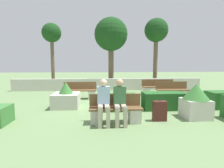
{
  "coord_description": "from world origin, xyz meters",
  "views": [
    {
      "loc": [
        -0.58,
        -7.57,
        1.85
      ],
      "look_at": [
        -0.03,
        0.5,
        0.9
      ],
      "focal_mm": 28.0,
      "sensor_mm": 36.0,
      "label": 1
    }
  ],
  "objects_px": {
    "bench_right_side": "(172,92)",
    "tree_center_right": "(156,32)",
    "person_seated_woman": "(120,99)",
    "tree_leftmost": "(52,35)",
    "bench_front": "(116,112)",
    "planter_corner_right": "(196,100)",
    "planter_corner_left": "(66,98)",
    "bench_left_side": "(80,93)",
    "suitcase": "(160,111)",
    "tree_center_left": "(111,35)",
    "bench_back": "(158,88)",
    "person_seated_man": "(104,99)"
  },
  "relations": [
    {
      "from": "suitcase",
      "to": "tree_center_left",
      "type": "relative_size",
      "value": 0.16
    },
    {
      "from": "bench_back",
      "to": "person_seated_woman",
      "type": "height_order",
      "value": "person_seated_woman"
    },
    {
      "from": "planter_corner_left",
      "to": "tree_center_right",
      "type": "xyz_separation_m",
      "value": [
        5.72,
        5.92,
        3.8
      ]
    },
    {
      "from": "bench_back",
      "to": "planter_corner_right",
      "type": "xyz_separation_m",
      "value": [
        -0.29,
        -4.65,
        0.25
      ]
    },
    {
      "from": "tree_center_left",
      "to": "tree_center_right",
      "type": "xyz_separation_m",
      "value": [
        3.44,
        0.11,
        0.28
      ]
    },
    {
      "from": "bench_right_side",
      "to": "bench_front",
      "type": "bearing_deg",
      "value": -140.27
    },
    {
      "from": "planter_corner_right",
      "to": "bench_back",
      "type": "bearing_deg",
      "value": 86.47
    },
    {
      "from": "tree_leftmost",
      "to": "tree_center_right",
      "type": "distance_m",
      "value": 7.77
    },
    {
      "from": "person_seated_man",
      "to": "planter_corner_right",
      "type": "height_order",
      "value": "person_seated_man"
    },
    {
      "from": "person_seated_man",
      "to": "tree_center_right",
      "type": "relative_size",
      "value": 0.26
    },
    {
      "from": "bench_right_side",
      "to": "tree_center_right",
      "type": "height_order",
      "value": "tree_center_right"
    },
    {
      "from": "bench_right_side",
      "to": "tree_leftmost",
      "type": "xyz_separation_m",
      "value": [
        -7.36,
        4.27,
        3.56
      ]
    },
    {
      "from": "bench_back",
      "to": "planter_corner_left",
      "type": "bearing_deg",
      "value": -159.42
    },
    {
      "from": "person_seated_man",
      "to": "person_seated_woman",
      "type": "relative_size",
      "value": 1.0
    },
    {
      "from": "bench_right_side",
      "to": "planter_corner_left",
      "type": "distance_m",
      "value": 5.55
    },
    {
      "from": "planter_corner_left",
      "to": "planter_corner_right",
      "type": "xyz_separation_m",
      "value": [
        4.69,
        -1.79,
        0.19
      ]
    },
    {
      "from": "bench_front",
      "to": "bench_left_side",
      "type": "height_order",
      "value": "same"
    },
    {
      "from": "bench_right_side",
      "to": "person_seated_man",
      "type": "bearing_deg",
      "value": -142.27
    },
    {
      "from": "person_seated_man",
      "to": "suitcase",
      "type": "xyz_separation_m",
      "value": [
        1.81,
        0.19,
        -0.45
      ]
    },
    {
      "from": "bench_back",
      "to": "planter_corner_left",
      "type": "height_order",
      "value": "planter_corner_left"
    },
    {
      "from": "person_seated_man",
      "to": "suitcase",
      "type": "relative_size",
      "value": 1.63
    },
    {
      "from": "bench_front",
      "to": "planter_corner_left",
      "type": "relative_size",
      "value": 1.52
    },
    {
      "from": "person_seated_woman",
      "to": "tree_center_left",
      "type": "height_order",
      "value": "tree_center_left"
    },
    {
      "from": "person_seated_woman",
      "to": "tree_leftmost",
      "type": "distance_m",
      "value": 9.57
    },
    {
      "from": "bench_back",
      "to": "planter_corner_left",
      "type": "relative_size",
      "value": 1.8
    },
    {
      "from": "person_seated_man",
      "to": "person_seated_woman",
      "type": "xyz_separation_m",
      "value": [
        0.5,
        -0.0,
        -0.0
      ]
    },
    {
      "from": "person_seated_man",
      "to": "bench_right_side",
      "type": "bearing_deg",
      "value": 45.2
    },
    {
      "from": "bench_back",
      "to": "tree_center_left",
      "type": "xyz_separation_m",
      "value": [
        -2.7,
        2.95,
        3.58
      ]
    },
    {
      "from": "bench_front",
      "to": "tree_center_right",
      "type": "distance_m",
      "value": 9.65
    },
    {
      "from": "tree_center_left",
      "to": "planter_corner_left",
      "type": "bearing_deg",
      "value": -111.41
    },
    {
      "from": "planter_corner_left",
      "to": "tree_center_right",
      "type": "distance_m",
      "value": 9.06
    },
    {
      "from": "tree_leftmost",
      "to": "planter_corner_left",
      "type": "bearing_deg",
      "value": -70.77
    },
    {
      "from": "suitcase",
      "to": "tree_leftmost",
      "type": "height_order",
      "value": "tree_leftmost"
    },
    {
      "from": "person_seated_man",
      "to": "tree_leftmost",
      "type": "relative_size",
      "value": 0.29
    },
    {
      "from": "planter_corner_left",
      "to": "bench_front",
      "type": "bearing_deg",
      "value": -47.02
    },
    {
      "from": "bench_front",
      "to": "person_seated_woman",
      "type": "distance_m",
      "value": 0.47
    },
    {
      "from": "person_seated_woman",
      "to": "planter_corner_right",
      "type": "bearing_deg",
      "value": 8.96
    },
    {
      "from": "bench_front",
      "to": "bench_right_side",
      "type": "relative_size",
      "value": 0.96
    },
    {
      "from": "person_seated_woman",
      "to": "suitcase",
      "type": "height_order",
      "value": "person_seated_woman"
    },
    {
      "from": "suitcase",
      "to": "tree_center_left",
      "type": "distance_m",
      "value": 8.67
    },
    {
      "from": "person_seated_woman",
      "to": "tree_leftmost",
      "type": "xyz_separation_m",
      "value": [
        -4.09,
        8.07,
        3.12
      ]
    },
    {
      "from": "bench_right_side",
      "to": "tree_center_left",
      "type": "xyz_separation_m",
      "value": [
        -3.04,
        4.22,
        3.59
      ]
    },
    {
      "from": "person_seated_man",
      "to": "planter_corner_left",
      "type": "distance_m",
      "value": 2.72
    },
    {
      "from": "bench_back",
      "to": "suitcase",
      "type": "relative_size",
      "value": 2.32
    },
    {
      "from": "bench_back",
      "to": "tree_leftmost",
      "type": "height_order",
      "value": "tree_leftmost"
    },
    {
      "from": "planter_corner_left",
      "to": "tree_center_left",
      "type": "xyz_separation_m",
      "value": [
        2.28,
        5.81,
        3.52
      ]
    },
    {
      "from": "bench_back",
      "to": "person_seated_man",
      "type": "height_order",
      "value": "person_seated_man"
    },
    {
      "from": "tree_center_right",
      "to": "planter_corner_right",
      "type": "bearing_deg",
      "value": -97.63
    },
    {
      "from": "bench_right_side",
      "to": "tree_leftmost",
      "type": "distance_m",
      "value": 9.23
    },
    {
      "from": "bench_left_side",
      "to": "bench_right_side",
      "type": "relative_size",
      "value": 0.99
    }
  ]
}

